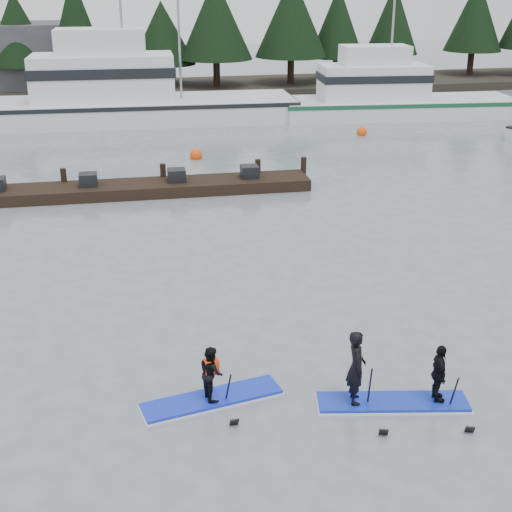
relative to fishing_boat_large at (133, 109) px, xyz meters
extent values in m
plane|color=slate|center=(1.79, -31.68, -0.78)|extent=(160.00, 160.00, 0.00)
cube|color=#2D281E|center=(1.79, 10.32, -0.48)|extent=(70.00, 8.00, 0.60)
cube|color=white|center=(0.56, -0.03, -0.66)|extent=(18.36, 6.11, 2.41)
cube|color=white|center=(-1.60, 0.10, 1.86)|extent=(8.35, 4.11, 2.61)
cylinder|color=gray|center=(-0.34, 0.02, 4.43)|extent=(0.14, 0.14, 7.75)
cube|color=white|center=(16.16, -2.00, -0.67)|extent=(14.67, 5.60, 2.05)
cube|color=white|center=(14.46, -1.82, 1.37)|extent=(6.72, 3.62, 2.05)
cylinder|color=gray|center=(15.45, -1.92, 3.60)|extent=(0.14, 0.14, 6.50)
cube|color=black|center=(-0.69, -15.34, -0.55)|extent=(13.84, 2.29, 0.46)
sphere|color=#FF470C|center=(2.35, -9.95, -0.78)|extent=(0.61, 0.61, 0.61)
sphere|color=#FF470C|center=(12.05, -6.62, -0.78)|extent=(0.57, 0.57, 0.57)
cube|color=#162ED4|center=(-0.30, -30.80, -0.72)|extent=(3.02, 1.23, 0.11)
imported|color=black|center=(-0.30, -30.80, -0.08)|extent=(0.54, 0.64, 1.17)
cube|color=#FF4315|center=(-0.30, -30.80, 0.06)|extent=(0.33, 0.25, 0.32)
cylinder|color=black|center=(-0.01, -30.97, -0.55)|extent=(0.07, 0.87, 1.46)
cube|color=#142FC1|center=(3.33, -31.74, -0.72)|extent=(3.17, 1.34, 0.11)
imported|color=black|center=(2.55, -31.58, 0.13)|extent=(0.49, 0.65, 1.60)
cylinder|color=black|center=(2.75, -31.84, -0.31)|extent=(0.35, 0.91, 1.61)
imported|color=black|center=(4.21, -31.92, -0.04)|extent=(0.45, 0.79, 1.26)
cylinder|color=black|center=(4.41, -32.19, -0.50)|extent=(0.33, 0.84, 1.49)
camera|label=1|loc=(-2.18, -43.38, 7.55)|focal=50.00mm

